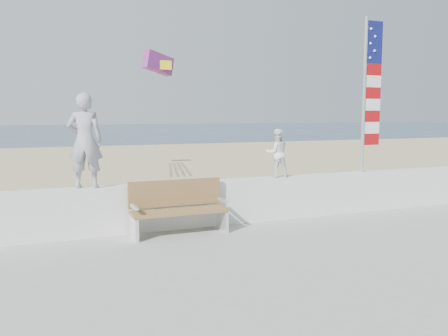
{
  "coord_description": "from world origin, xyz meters",
  "views": [
    {
      "loc": [
        -3.37,
        -6.83,
        2.41
      ],
      "look_at": [
        0.2,
        1.8,
        1.35
      ],
      "focal_mm": 38.0,
      "sensor_mm": 36.0,
      "label": 1
    }
  ],
  "objects_px": {
    "adult": "(85,141)",
    "child": "(277,153)",
    "flag": "(369,89)",
    "bench": "(178,207)"
  },
  "relations": [
    {
      "from": "adult",
      "to": "child",
      "type": "distance_m",
      "value": 3.94
    },
    {
      "from": "child",
      "to": "flag",
      "type": "relative_size",
      "value": 0.29
    },
    {
      "from": "child",
      "to": "bench",
      "type": "xyz_separation_m",
      "value": [
        -2.33,
        -0.45,
        -0.9
      ]
    },
    {
      "from": "adult",
      "to": "flag",
      "type": "distance_m",
      "value": 6.37
    },
    {
      "from": "bench",
      "to": "flag",
      "type": "distance_m",
      "value": 5.25
    },
    {
      "from": "child",
      "to": "bench",
      "type": "relative_size",
      "value": 0.57
    },
    {
      "from": "child",
      "to": "bench",
      "type": "height_order",
      "value": "child"
    },
    {
      "from": "bench",
      "to": "flag",
      "type": "relative_size",
      "value": 0.51
    },
    {
      "from": "bench",
      "to": "flag",
      "type": "xyz_separation_m",
      "value": [
        4.69,
        0.45,
        2.3
      ]
    },
    {
      "from": "bench",
      "to": "flag",
      "type": "height_order",
      "value": "flag"
    }
  ]
}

